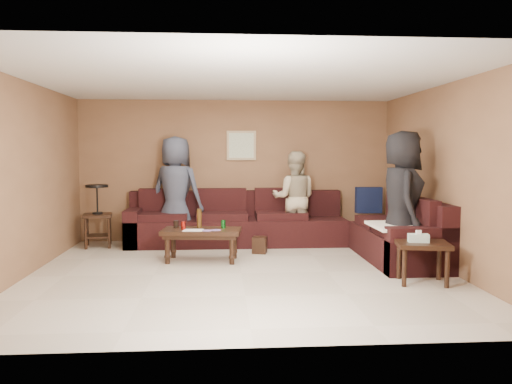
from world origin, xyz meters
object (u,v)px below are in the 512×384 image
(sectional_sofa, at_px, (288,230))
(person_left, at_px, (176,191))
(coffee_table, at_px, (201,234))
(end_table_left, at_px, (98,214))
(waste_bin, at_px, (260,245))
(side_table_right, at_px, (422,248))
(person_middle, at_px, (294,198))
(person_right, at_px, (402,199))

(sectional_sofa, height_order, person_left, person_left)
(coffee_table, xyz_separation_m, person_left, (-0.47, 1.25, 0.53))
(end_table_left, height_order, waste_bin, end_table_left)
(side_table_right, xyz_separation_m, person_middle, (-1.17, 2.63, 0.37))
(coffee_table, relative_size, end_table_left, 1.13)
(coffee_table, bearing_deg, person_middle, 38.28)
(coffee_table, bearing_deg, side_table_right, -27.59)
(sectional_sofa, height_order, coffee_table, sectional_sofa)
(end_table_left, bearing_deg, person_left, 1.89)
(end_table_left, xyz_separation_m, person_middle, (3.31, 0.01, 0.25))
(side_table_right, bearing_deg, sectional_sofa, 121.96)
(person_left, bearing_deg, person_right, 175.27)
(coffee_table, height_order, person_right, person_right)
(end_table_left, height_order, person_left, person_left)
(sectional_sofa, height_order, person_middle, person_middle)
(person_middle, xyz_separation_m, person_right, (1.25, -1.74, 0.14))
(person_left, bearing_deg, side_table_right, 163.85)
(coffee_table, height_order, end_table_left, end_table_left)
(sectional_sofa, xyz_separation_m, coffee_table, (-1.37, -0.74, 0.07))
(person_middle, bearing_deg, sectional_sofa, 80.50)
(side_table_right, bearing_deg, end_table_left, 149.68)
(sectional_sofa, distance_m, person_right, 2.00)
(sectional_sofa, xyz_separation_m, person_middle, (0.17, 0.47, 0.47))
(end_table_left, height_order, side_table_right, end_table_left)
(sectional_sofa, xyz_separation_m, end_table_left, (-3.14, 0.46, 0.22))
(coffee_table, bearing_deg, end_table_left, 145.79)
(waste_bin, bearing_deg, sectional_sofa, 26.38)
(waste_bin, relative_size, person_left, 0.14)
(sectional_sofa, height_order, person_right, person_right)
(person_left, bearing_deg, sectional_sofa, -171.62)
(end_table_left, relative_size, side_table_right, 1.52)
(end_table_left, bearing_deg, waste_bin, -14.72)
(person_right, bearing_deg, end_table_left, 79.15)
(person_left, bearing_deg, coffee_table, 134.39)
(side_table_right, distance_m, person_middle, 2.90)
(waste_bin, distance_m, person_left, 1.74)
(person_left, bearing_deg, waste_bin, 175.16)
(sectional_sofa, relative_size, person_middle, 2.91)
(sectional_sofa, height_order, end_table_left, end_table_left)
(coffee_table, distance_m, end_table_left, 2.15)
(coffee_table, distance_m, person_left, 1.43)
(sectional_sofa, distance_m, person_left, 1.99)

